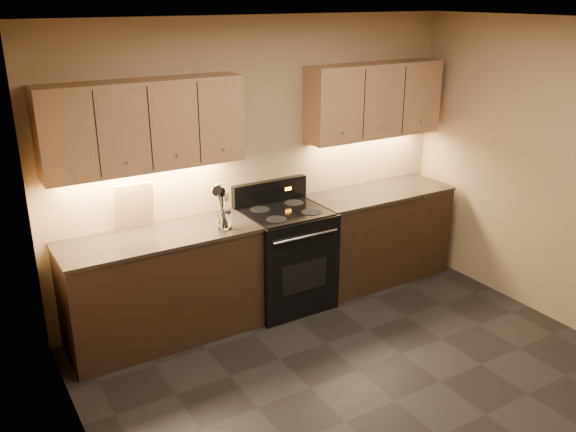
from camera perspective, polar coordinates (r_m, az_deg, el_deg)
name	(u,v)px	position (r m, az deg, el deg)	size (l,w,h in m)	color
floor	(395,401)	(4.66, 9.98, -16.66)	(4.00, 4.00, 0.00)	black
ceiling	(422,24)	(3.75, 12.47, 17.12)	(4.00, 4.00, 0.00)	silver
wall_back	(260,164)	(5.58, -2.67, 4.88)	(4.00, 0.04, 2.60)	#A2835F
wall_left	(96,312)	(3.16, -17.48, -8.59)	(0.04, 4.00, 2.60)	#A2835F
counter_left	(163,287)	(5.21, -11.65, -6.53)	(1.62, 0.62, 0.93)	black
counter_right	(377,234)	(6.24, 8.35, -1.71)	(1.46, 0.62, 0.93)	black
stove	(285,257)	(5.64, -0.26, -3.82)	(0.76, 0.68, 1.14)	black
upper_cab_left	(144,126)	(4.91, -13.36, 8.24)	(1.60, 0.30, 0.70)	#A98254
upper_cab_right	(374,100)	(6.00, 8.09, 10.66)	(1.44, 0.30, 0.70)	#A98254
outlet_plate	(121,207)	(5.17, -15.36, 0.81)	(0.09, 0.01, 0.12)	#B2B5BA
utensil_crock	(225,221)	(5.07, -5.96, -0.45)	(0.14, 0.14, 0.14)	white
cutting_board	(134,206)	(5.15, -14.24, 0.92)	(0.32, 0.02, 0.40)	tan
wooden_spoon	(221,211)	(5.02, -6.27, 0.47)	(0.06, 0.06, 0.29)	tan
black_spoon	(223,206)	(5.06, -6.10, 0.91)	(0.06, 0.06, 0.33)	black
black_turner	(225,207)	(5.00, -5.89, 0.83)	(0.08, 0.08, 0.35)	black
steel_spatula	(226,204)	(5.03, -5.79, 1.13)	(0.08, 0.08, 0.38)	silver
steel_skimmer	(226,205)	(5.03, -5.79, 0.99)	(0.09, 0.09, 0.36)	silver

